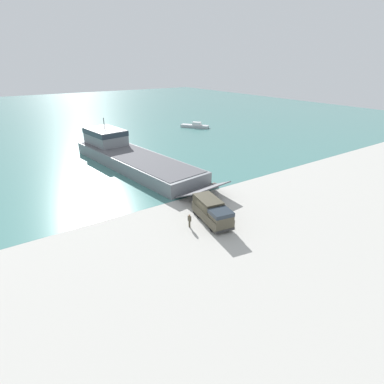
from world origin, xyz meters
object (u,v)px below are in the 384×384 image
Objects in this scene: soldier_on_ramp at (189,220)px; moored_boat_a at (195,126)px; landing_craft at (127,154)px; military_truck at (212,211)px.

soldier_on_ramp is 61.50m from moored_boat_a.
landing_craft reaches higher than military_truck.
military_truck is 60.18m from moored_boat_a.
landing_craft is 5.39× the size of military_truck.
landing_craft reaches higher than moored_boat_a.
landing_craft is at bearing -101.18° from soldier_on_ramp.
military_truck is 0.87× the size of moored_boat_a.
moored_boat_a is (31.91, 21.99, -1.43)m from landing_craft.
landing_craft is at bearing 178.09° from moored_boat_a.
soldier_on_ramp is (-3.14, 0.53, -0.51)m from military_truck.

